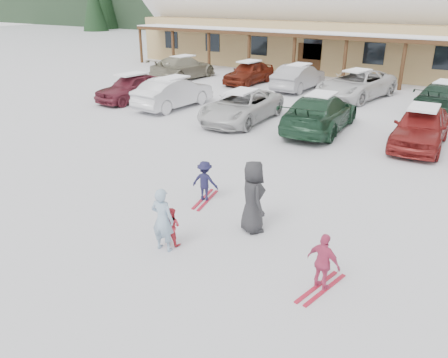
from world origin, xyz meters
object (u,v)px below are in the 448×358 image
Objects in this scene: day_lodge at (314,15)px; parked_car_11 at (444,97)px; parked_car_9 at (299,77)px; bystander_dark at (253,197)px; toddler_red at (171,226)px; parked_car_7 at (183,68)px; adult_skier at (163,220)px; child_magenta at (323,263)px; parked_car_0 at (132,88)px; parked_car_1 at (174,93)px; parked_car_10 at (356,85)px; parked_car_8 at (249,73)px; parked_car_2 at (241,106)px; parked_car_4 at (421,127)px; parked_car_3 at (320,113)px; child_navy at (205,181)px.

parked_car_11 is at bearing -43.69° from day_lodge.
day_lodge is 6.27× the size of parked_car_9.
day_lodge reaches higher than bystander_dark.
parked_car_7 is (-13.62, 17.39, 0.31)m from toddler_red.
child_magenta is at bearing -178.99° from adult_skier.
adult_skier is at bearing 129.47° from parked_car_7.
adult_skier is at bearing -38.87° from parked_car_0.
day_lodge is 31.43m from child_magenta.
day_lodge is at bearing 86.44° from parked_car_0.
day_lodge is 11.72m from parked_car_9.
parked_car_11 is (16.61, -0.10, -0.05)m from parked_car_7.
parked_car_1 is (-9.89, 8.86, -0.13)m from bystander_dark.
child_magenta is 0.22× the size of parked_car_10.
parked_car_1 is (-8.68, 10.74, 0.01)m from adult_skier.
parked_car_8 is 0.85× the size of parked_car_11.
parked_car_2 is 7.59m from parked_car_4.
parked_car_0 reaches higher than parked_car_8.
parked_car_4 is at bearing 96.26° from parked_car_11.
parked_car_1 is at bearing -86.62° from parked_car_8.
parked_car_1 is 10.18m from parked_car_10.
parked_car_9 is at bearing -82.63° from adult_skier.
parked_car_8 is (-12.09, 7.59, -0.04)m from parked_car_4.
day_lodge is at bearing -70.42° from parked_car_9.
child_magenta is 24.20m from parked_car_7.
parked_car_9 reaches higher than adult_skier.
child_magenta is 0.68× the size of bystander_dark.
parked_car_8 is (-8.08, 7.66, -0.05)m from parked_car_3.
parked_car_1 is 0.87× the size of parked_car_3.
parked_car_4 is (7.56, 0.65, 0.07)m from parked_car_2.
child_navy is at bearing 80.49° from parked_car_11.
parked_car_0 is 8.39m from parked_car_8.
parked_car_2 is (-5.59, 8.51, -0.21)m from bystander_dark.
parked_car_3 is 7.15m from parked_car_10.
parked_car_7 is 4.81m from parked_car_8.
toddler_red is at bearing -69.85° from parked_car_2.
parked_car_7 reaches higher than parked_car_11.
parked_car_1 is 0.87× the size of parked_car_7.
child_navy is 9.30m from parked_car_4.
parked_car_1 is at bearing -54.62° from toddler_red.
adult_skier reaches higher than parked_car_11.
child_magenta is (4.29, -2.02, 0.03)m from child_navy.
bystander_dark is at bearing 111.24° from parked_car_9.
parked_car_0 reaches higher than child_magenta.
parked_car_11 is (-0.54, 16.97, 0.12)m from child_magenta.
child_navy is 0.25× the size of parked_car_9.
parked_car_1 is 8.51m from parked_car_7.
parked_car_10 is (-1.63, 17.78, 0.32)m from toddler_red.
toddler_red is at bearing -98.82° from adult_skier.
parked_car_1 is at bearing -88.57° from day_lodge.
parked_car_1 reaches higher than parked_car_9.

